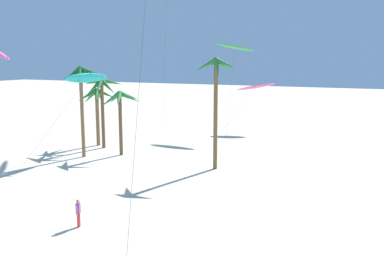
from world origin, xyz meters
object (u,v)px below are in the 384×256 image
object	(u,v)px
flying_kite_3	(256,87)
flying_kite_5	(0,54)
flying_kite_2	(87,78)
flying_kite_1	(235,47)
palm_tree_0	(102,90)
person_near_left	(78,212)
palm_tree_3	(81,83)
palm_tree_4	(216,80)
palm_tree_1	(98,100)
palm_tree_2	(121,103)

from	to	relation	value
flying_kite_3	flying_kite_5	bearing A→B (deg)	-119.80
flying_kite_5	flying_kite_2	bearing A→B (deg)	46.14
flying_kite_5	flying_kite_1	bearing A→B (deg)	60.70
palm_tree_0	person_near_left	xyz separation A→B (m)	(12.24, -18.87, -5.54)
palm_tree_3	palm_tree_4	bearing A→B (deg)	4.90
palm_tree_3	flying_kite_3	bearing A→B (deg)	62.95
palm_tree_1	palm_tree_2	distance (m)	6.04
palm_tree_0	palm_tree_4	size ratio (longest dim) A/B	0.78
flying_kite_1	person_near_left	xyz separation A→B (m)	(2.04, -33.87, -10.47)
person_near_left	palm_tree_2	bearing A→B (deg)	116.47
flying_kite_1	flying_kite_5	bearing A→B (deg)	-119.30
palm_tree_3	palm_tree_2	bearing A→B (deg)	36.34
palm_tree_2	palm_tree_1	bearing A→B (deg)	149.73
palm_tree_0	palm_tree_2	xyz separation A→B (m)	(3.88, -2.08, -1.04)
palm_tree_1	palm_tree_3	size ratio (longest dim) A/B	0.72
palm_tree_0	palm_tree_4	distance (m)	15.14
palm_tree_4	flying_kite_5	size ratio (longest dim) A/B	0.89
palm_tree_2	palm_tree_4	size ratio (longest dim) A/B	0.67
person_near_left	palm_tree_4	bearing A→B (deg)	80.98
palm_tree_1	flying_kite_5	distance (m)	12.18
palm_tree_0	flying_kite_2	size ratio (longest dim) A/B	0.71
palm_tree_2	flying_kite_1	distance (m)	19.17
palm_tree_0	palm_tree_4	world-z (taller)	palm_tree_4
palm_tree_0	flying_kite_1	size ratio (longest dim) A/B	0.64
palm_tree_3	flying_kite_2	bearing A→B (deg)	-0.21
flying_kite_2	flying_kite_3	distance (m)	24.98
palm_tree_4	palm_tree_1	bearing A→B (deg)	165.69
palm_tree_0	palm_tree_3	size ratio (longest dim) A/B	0.85
palm_tree_2	flying_kite_2	world-z (taller)	flying_kite_2
flying_kite_2	flying_kite_5	size ratio (longest dim) A/B	0.99
palm_tree_4	palm_tree_0	bearing A→B (deg)	168.00
palm_tree_1	flying_kite_5	bearing A→B (deg)	-102.53
palm_tree_3	person_near_left	xyz separation A→B (m)	(11.42, -14.54, -6.57)
palm_tree_3	flying_kite_1	world-z (taller)	flying_kite_1
palm_tree_1	palm_tree_0	bearing A→B (deg)	-35.84
flying_kite_1	flying_kite_3	xyz separation A→B (m)	(2.09, 3.15, -5.29)
flying_kite_1	palm_tree_3	bearing A→B (deg)	-115.89
palm_tree_2	flying_kite_5	distance (m)	11.94
flying_kite_2	flying_kite_3	size ratio (longest dim) A/B	1.16
palm_tree_1	flying_kite_3	xyz separation A→B (m)	(13.63, 17.18, 0.82)
palm_tree_2	person_near_left	world-z (taller)	palm_tree_2
flying_kite_3	flying_kite_5	world-z (taller)	flying_kite_5
flying_kite_2	person_near_left	world-z (taller)	flying_kite_2
palm_tree_2	flying_kite_5	xyz separation A→B (m)	(-7.62, -7.78, 4.91)
palm_tree_1	person_near_left	bearing A→B (deg)	-55.60
flying_kite_2	flying_kite_3	xyz separation A→B (m)	(10.73, 22.48, -1.92)
palm_tree_1	palm_tree_4	xyz separation A→B (m)	(16.08, -4.10, 2.71)
flying_kite_2	person_near_left	distance (m)	19.38
palm_tree_0	flying_kite_2	bearing A→B (deg)	-70.16
palm_tree_1	palm_tree_4	bearing A→B (deg)	-14.31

